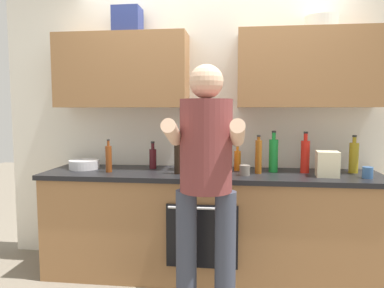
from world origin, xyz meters
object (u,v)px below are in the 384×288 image
(bottle_wine, at_px, (153,158))
(cup_stoneware, at_px, (245,170))
(bottle_juice, at_px, (237,160))
(bottle_soy, at_px, (177,158))
(person_standing, at_px, (206,173))
(cup_tea, at_px, (368,173))
(bottle_oil, at_px, (354,157))
(bottle_vinegar, at_px, (109,158))
(bottle_syrup, at_px, (258,156))
(knife_block, at_px, (183,158))
(bottle_hotsauce, at_px, (305,156))
(grocery_bag_rice, at_px, (327,164))
(mixing_bowl, at_px, (84,164))
(grocery_bag_crisps, at_px, (210,160))
(bottle_soda, at_px, (273,155))

(bottle_wine, bearing_deg, cup_stoneware, -17.07)
(bottle_juice, distance_m, bottle_soy, 0.55)
(person_standing, height_order, cup_tea, person_standing)
(bottle_oil, bearing_deg, bottle_juice, 179.84)
(bottle_wine, distance_m, bottle_vinegar, 0.40)
(bottle_syrup, bearing_deg, bottle_oil, 9.34)
(bottle_soy, relative_size, knife_block, 1.14)
(bottle_oil, bearing_deg, cup_tea, -82.07)
(bottle_hotsauce, xyz_separation_m, cup_tea, (0.44, -0.19, -0.10))
(bottle_juice, height_order, bottle_soy, bottle_soy)
(bottle_syrup, height_order, cup_tea, bottle_syrup)
(bottle_syrup, height_order, bottle_vinegar, bottle_syrup)
(bottle_oil, relative_size, bottle_wine, 1.30)
(cup_stoneware, xyz_separation_m, grocery_bag_rice, (0.65, 0.03, 0.06))
(person_standing, distance_m, bottle_oil, 1.44)
(bottle_wine, distance_m, knife_block, 0.28)
(person_standing, height_order, bottle_syrup, person_standing)
(bottle_syrup, relative_size, mixing_bowl, 1.21)
(grocery_bag_rice, relative_size, grocery_bag_crisps, 0.90)
(bottle_soy, bearing_deg, bottle_wine, 137.26)
(person_standing, bearing_deg, bottle_vinegar, 144.83)
(bottle_vinegar, bearing_deg, bottle_wine, 35.09)
(person_standing, height_order, bottle_wine, person_standing)
(grocery_bag_rice, bearing_deg, bottle_soda, 157.64)
(mixing_bowl, bearing_deg, grocery_bag_rice, -3.39)
(bottle_vinegar, relative_size, grocery_bag_rice, 1.39)
(bottle_syrup, bearing_deg, cup_stoneware, -137.95)
(bottle_oil, height_order, bottle_vinegar, bottle_oil)
(knife_block, bearing_deg, bottle_soy, -94.62)
(bottle_soda, distance_m, cup_stoneware, 0.33)
(person_standing, distance_m, bottle_soy, 0.67)
(bottle_syrup, xyz_separation_m, bottle_wine, (-0.93, 0.15, -0.05))
(bottle_hotsauce, distance_m, cup_stoneware, 0.55)
(cup_stoneware, xyz_separation_m, knife_block, (-0.53, 0.22, 0.07))
(bottle_oil, bearing_deg, grocery_bag_crisps, -171.62)
(bottle_juice, bearing_deg, mixing_bowl, -176.63)
(bottle_hotsauce, bearing_deg, bottle_vinegar, -174.14)
(bottle_oil, xyz_separation_m, bottle_hotsauce, (-0.40, -0.05, 0.01))
(bottle_hotsauce, xyz_separation_m, knife_block, (-1.04, 0.03, -0.04))
(cup_tea, distance_m, cup_stoneware, 0.94)
(bottle_syrup, distance_m, mixing_bowl, 1.54)
(cup_tea, relative_size, grocery_bag_rice, 0.44)
(person_standing, xyz_separation_m, mixing_bowl, (-1.16, 0.76, -0.08))
(cup_tea, bearing_deg, person_standing, -153.80)
(bottle_hotsauce, height_order, grocery_bag_rice, bottle_hotsauce)
(bottle_syrup, xyz_separation_m, cup_tea, (0.83, -0.11, -0.10))
(bottle_vinegar, xyz_separation_m, bottle_hotsauce, (1.65, 0.17, 0.03))
(bottle_oil, xyz_separation_m, grocery_bag_crisps, (-1.20, -0.18, -0.02))
(mixing_bowl, bearing_deg, grocery_bag_crisps, -4.97)
(person_standing, xyz_separation_m, bottle_soda, (0.51, 0.80, 0.03))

